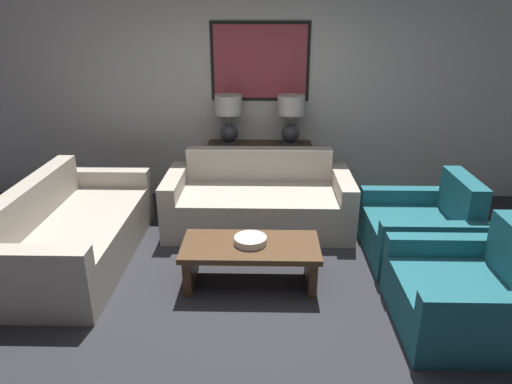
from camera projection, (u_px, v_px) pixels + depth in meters
ground_plane at (256, 300)px, 3.83m from camera, size 20.00×20.00×0.00m
back_wall at (260, 92)px, 5.60m from camera, size 7.96×0.12×2.65m
console_table at (260, 173)px, 5.70m from camera, size 1.27×0.38×0.75m
table_lamp_left at (229, 114)px, 5.44m from camera, size 0.33×0.33×0.59m
table_lamp_right at (291, 115)px, 5.42m from camera, size 0.33×0.33×0.59m
couch_by_back_wall at (259, 203)px, 5.06m from camera, size 2.01×0.94×0.81m
couch_by_side at (75, 234)px, 4.35m from camera, size 0.94×2.01×0.81m
coffee_table at (251, 254)px, 3.97m from camera, size 1.19×0.56×0.39m
decorative_bowl at (250, 240)px, 3.93m from camera, size 0.28×0.28×0.06m
armchair_near_back_wall at (422, 231)px, 4.45m from camera, size 0.95×0.99×0.82m
armchair_near_camera at (467, 295)px, 3.43m from camera, size 0.95×0.99×0.82m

